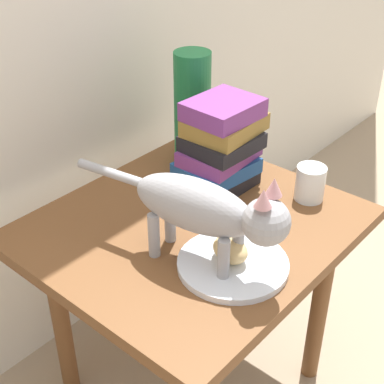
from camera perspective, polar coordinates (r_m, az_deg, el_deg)
ground_plane at (r=1.62m, az=0.00°, el=-18.41°), size 6.00×6.00×0.00m
side_table at (r=1.31m, az=0.00°, el=-5.81°), size 0.68×0.61×0.52m
plate at (r=1.14m, az=4.18°, el=-7.32°), size 0.22×0.22×0.01m
bread_roll at (r=1.12m, az=3.91°, el=-5.85°), size 0.07×0.09×0.05m
cat at (r=1.07m, az=1.52°, el=-1.77°), size 0.14×0.48×0.23m
book_stack at (r=1.33m, az=2.95°, el=4.70°), size 0.20×0.17×0.23m
green_vase at (r=1.47m, az=0.04°, el=8.70°), size 0.10×0.10×0.29m
candle_jar at (r=1.35m, az=11.90°, el=0.72°), size 0.07×0.07×0.08m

